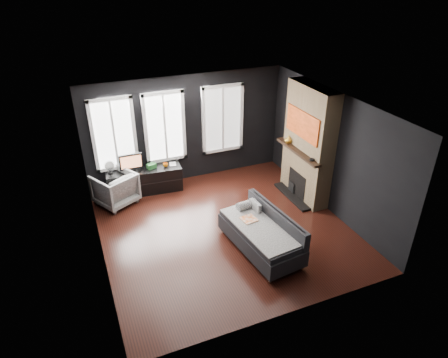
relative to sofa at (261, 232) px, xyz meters
name	(u,v)px	position (x,y,z in m)	size (l,w,h in m)	color
floor	(225,229)	(-0.39, 0.86, -0.41)	(5.00, 5.00, 0.00)	black
ceiling	(225,107)	(-0.39, 0.86, 2.29)	(5.00, 5.00, 0.00)	white
wall_back	(186,129)	(-0.39, 3.36, 0.94)	(5.00, 0.02, 2.70)	black
wall_left	(93,199)	(-2.89, 0.86, 0.94)	(0.02, 5.00, 2.70)	black
wall_right	(331,153)	(2.11, 0.86, 0.94)	(0.02, 5.00, 2.70)	black
windows	(166,91)	(-0.84, 3.32, 1.97)	(4.00, 0.16, 1.76)	white
fireplace	(308,144)	(1.91, 1.46, 0.94)	(0.70, 1.62, 2.70)	#93724C
sofa	(261,232)	(0.00, 0.00, 0.00)	(0.94, 1.89, 0.81)	#242427
stripe_pillow	(255,209)	(0.14, 0.54, 0.18)	(0.08, 0.34, 0.34)	gray
armchair	(115,187)	(-2.34, 2.81, 0.02)	(0.83, 0.78, 0.85)	silver
media_console	(145,180)	(-1.59, 3.10, -0.10)	(1.78, 0.56, 0.61)	black
monitor	(131,162)	(-1.86, 3.10, 0.45)	(0.56, 0.12, 0.50)	black
desk_fan	(110,167)	(-2.35, 3.19, 0.37)	(0.23, 0.23, 0.33)	gray
mug	(165,164)	(-1.06, 3.02, 0.26)	(0.12, 0.09, 0.12)	#D36A06
book	(169,161)	(-0.94, 3.08, 0.31)	(0.15, 0.02, 0.21)	tan
storage_box	(152,166)	(-1.39, 3.07, 0.26)	(0.21, 0.13, 0.12)	#276A2D
mantel_vase	(289,139)	(1.66, 1.91, 0.92)	(0.19, 0.19, 0.19)	#CE8735
mantel_clock	(312,160)	(1.66, 0.91, 0.84)	(0.11, 0.11, 0.04)	black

